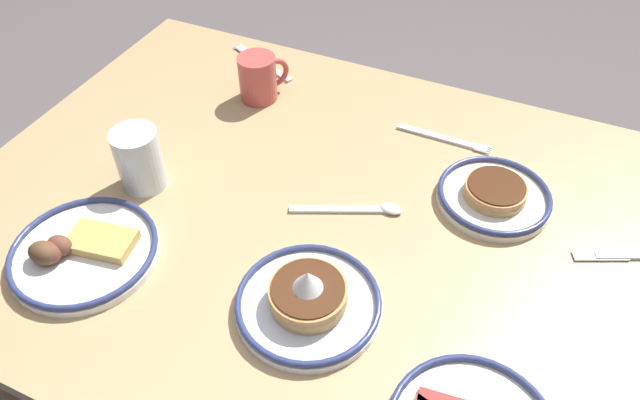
{
  "coord_description": "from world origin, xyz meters",
  "views": [
    {
      "loc": [
        -0.31,
        0.66,
        1.49
      ],
      "look_at": [
        -0.01,
        -0.0,
        0.77
      ],
      "focal_mm": 33.28,
      "sensor_mm": 36.0,
      "label": 1
    }
  ],
  "objects_px": {
    "plate_near_main": "(494,195)",
    "fork_far": "(262,62)",
    "plate_center_pancakes": "(308,300)",
    "coffee_mug": "(259,77)",
    "butter_knife": "(639,256)",
    "tea_spoon": "(362,209)",
    "drinking_glass": "(140,162)",
    "fork_near": "(444,138)",
    "plate_far_companion": "(80,251)"
  },
  "relations": [
    {
      "from": "butter_knife",
      "to": "tea_spoon",
      "type": "bearing_deg",
      "value": 11.06
    },
    {
      "from": "plate_center_pancakes",
      "to": "tea_spoon",
      "type": "relative_size",
      "value": 1.19
    },
    {
      "from": "fork_near",
      "to": "coffee_mug",
      "type": "bearing_deg",
      "value": 3.01
    },
    {
      "from": "drinking_glass",
      "to": "coffee_mug",
      "type": "bearing_deg",
      "value": -100.98
    },
    {
      "from": "plate_far_companion",
      "to": "tea_spoon",
      "type": "relative_size",
      "value": 1.28
    },
    {
      "from": "drinking_glass",
      "to": "butter_knife",
      "type": "height_order",
      "value": "drinking_glass"
    },
    {
      "from": "drinking_glass",
      "to": "butter_knife",
      "type": "relative_size",
      "value": 0.57
    },
    {
      "from": "fork_near",
      "to": "tea_spoon",
      "type": "bearing_deg",
      "value": 73.06
    },
    {
      "from": "plate_far_companion",
      "to": "fork_far",
      "type": "xyz_separation_m",
      "value": [
        0.01,
        -0.64,
        -0.01
      ]
    },
    {
      "from": "fork_near",
      "to": "fork_far",
      "type": "bearing_deg",
      "value": -11.95
    },
    {
      "from": "fork_far",
      "to": "drinking_glass",
      "type": "bearing_deg",
      "value": 89.65
    },
    {
      "from": "plate_near_main",
      "to": "drinking_glass",
      "type": "height_order",
      "value": "drinking_glass"
    },
    {
      "from": "plate_far_companion",
      "to": "drinking_glass",
      "type": "distance_m",
      "value": 0.19
    },
    {
      "from": "plate_near_main",
      "to": "fork_near",
      "type": "bearing_deg",
      "value": -46.14
    },
    {
      "from": "fork_near",
      "to": "tea_spoon",
      "type": "height_order",
      "value": "tea_spoon"
    },
    {
      "from": "fork_far",
      "to": "butter_knife",
      "type": "height_order",
      "value": "same"
    },
    {
      "from": "plate_center_pancakes",
      "to": "coffee_mug",
      "type": "relative_size",
      "value": 2.16
    },
    {
      "from": "plate_near_main",
      "to": "tea_spoon",
      "type": "distance_m",
      "value": 0.24
    },
    {
      "from": "drinking_glass",
      "to": "fork_far",
      "type": "relative_size",
      "value": 0.61
    },
    {
      "from": "plate_near_main",
      "to": "fork_far",
      "type": "xyz_separation_m",
      "value": [
        0.6,
        -0.23,
        -0.01
      ]
    },
    {
      "from": "butter_knife",
      "to": "plate_center_pancakes",
      "type": "bearing_deg",
      "value": 34.75
    },
    {
      "from": "coffee_mug",
      "to": "butter_knife",
      "type": "distance_m",
      "value": 0.8
    },
    {
      "from": "plate_center_pancakes",
      "to": "butter_knife",
      "type": "distance_m",
      "value": 0.55
    },
    {
      "from": "drinking_glass",
      "to": "fork_near",
      "type": "height_order",
      "value": "drinking_glass"
    },
    {
      "from": "drinking_glass",
      "to": "plate_center_pancakes",
      "type": "bearing_deg",
      "value": 161.94
    },
    {
      "from": "fork_near",
      "to": "drinking_glass",
      "type": "bearing_deg",
      "value": 36.78
    },
    {
      "from": "plate_far_companion",
      "to": "fork_far",
      "type": "relative_size",
      "value": 1.25
    },
    {
      "from": "plate_center_pancakes",
      "to": "tea_spoon",
      "type": "xyz_separation_m",
      "value": [
        0.0,
        -0.23,
        -0.02
      ]
    },
    {
      "from": "coffee_mug",
      "to": "fork_near",
      "type": "relative_size",
      "value": 0.54
    },
    {
      "from": "butter_knife",
      "to": "tea_spoon",
      "type": "relative_size",
      "value": 1.09
    },
    {
      "from": "plate_center_pancakes",
      "to": "fork_far",
      "type": "xyz_separation_m",
      "value": [
        0.39,
        -0.58,
        -0.02
      ]
    },
    {
      "from": "tea_spoon",
      "to": "butter_knife",
      "type": "bearing_deg",
      "value": -168.94
    },
    {
      "from": "plate_near_main",
      "to": "drinking_glass",
      "type": "distance_m",
      "value": 0.64
    },
    {
      "from": "tea_spoon",
      "to": "drinking_glass",
      "type": "bearing_deg",
      "value": 13.97
    },
    {
      "from": "tea_spoon",
      "to": "fork_far",
      "type": "bearing_deg",
      "value": -42.11
    },
    {
      "from": "plate_center_pancakes",
      "to": "fork_near",
      "type": "bearing_deg",
      "value": -99.03
    },
    {
      "from": "plate_center_pancakes",
      "to": "fork_far",
      "type": "distance_m",
      "value": 0.7
    },
    {
      "from": "fork_near",
      "to": "butter_knife",
      "type": "bearing_deg",
      "value": 156.45
    },
    {
      "from": "coffee_mug",
      "to": "fork_near",
      "type": "distance_m",
      "value": 0.41
    },
    {
      "from": "plate_center_pancakes",
      "to": "plate_far_companion",
      "type": "bearing_deg",
      "value": 9.3
    },
    {
      "from": "fork_far",
      "to": "butter_knife",
      "type": "xyz_separation_m",
      "value": [
        -0.85,
        0.26,
        -0.0
      ]
    },
    {
      "from": "fork_near",
      "to": "tea_spoon",
      "type": "relative_size",
      "value": 1.02
    },
    {
      "from": "plate_center_pancakes",
      "to": "fork_near",
      "type": "distance_m",
      "value": 0.49
    },
    {
      "from": "fork_near",
      "to": "tea_spoon",
      "type": "xyz_separation_m",
      "value": [
        0.08,
        0.25,
        0.0
      ]
    },
    {
      "from": "plate_center_pancakes",
      "to": "coffee_mug",
      "type": "distance_m",
      "value": 0.57
    },
    {
      "from": "drinking_glass",
      "to": "fork_far",
      "type": "height_order",
      "value": "drinking_glass"
    },
    {
      "from": "plate_center_pancakes",
      "to": "drinking_glass",
      "type": "relative_size",
      "value": 1.91
    },
    {
      "from": "plate_center_pancakes",
      "to": "tea_spoon",
      "type": "height_order",
      "value": "plate_center_pancakes"
    },
    {
      "from": "plate_far_companion",
      "to": "fork_near",
      "type": "distance_m",
      "value": 0.71
    },
    {
      "from": "drinking_glass",
      "to": "plate_far_companion",
      "type": "bearing_deg",
      "value": 93.5
    }
  ]
}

